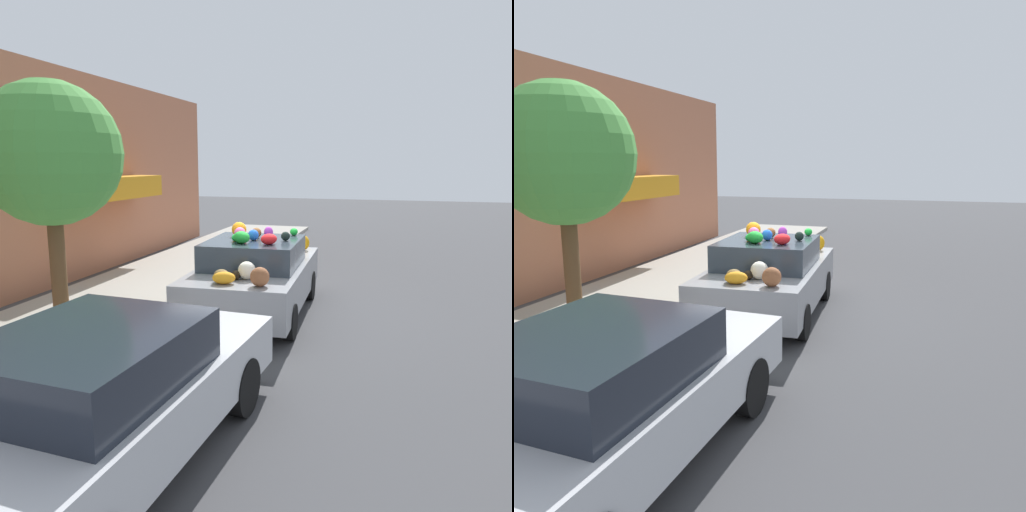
% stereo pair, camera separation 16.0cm
% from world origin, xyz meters
% --- Properties ---
extents(ground_plane, '(60.00, 60.00, 0.00)m').
position_xyz_m(ground_plane, '(0.00, 0.00, 0.00)').
color(ground_plane, '#424244').
extents(sidewalk_curb, '(24.00, 3.20, 0.12)m').
position_xyz_m(sidewalk_curb, '(0.00, 2.70, 0.06)').
color(sidewalk_curb, '#9E998E').
rests_on(sidewalk_curb, ground).
extents(building_facade, '(18.00, 1.20, 4.93)m').
position_xyz_m(building_facade, '(0.15, 4.91, 2.45)').
color(building_facade, '#B26B4C').
rests_on(building_facade, ground).
extents(street_tree, '(2.14, 2.14, 3.88)m').
position_xyz_m(street_tree, '(-2.35, 2.35, 2.92)').
color(street_tree, brown).
rests_on(street_tree, sidewalk_curb).
extents(fire_hydrant, '(0.20, 0.20, 0.70)m').
position_xyz_m(fire_hydrant, '(2.50, 1.72, 0.47)').
color(fire_hydrant, '#B2B2B7').
rests_on(fire_hydrant, sidewalk_curb).
extents(art_car, '(4.09, 2.06, 1.71)m').
position_xyz_m(art_car, '(-0.03, -0.14, 0.76)').
color(art_car, gray).
rests_on(art_car, ground).
extents(parked_car_plain, '(4.48, 2.03, 1.40)m').
position_xyz_m(parked_car_plain, '(-5.04, -0.18, 0.73)').
color(parked_car_plain, '#B7BABF').
rests_on(parked_car_plain, ground).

